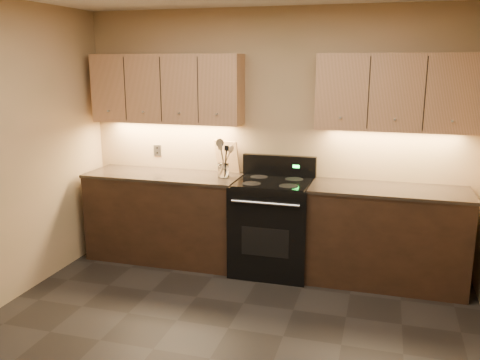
{
  "coord_description": "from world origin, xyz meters",
  "views": [
    {
      "loc": [
        1.11,
        -3.06,
        2.08
      ],
      "look_at": [
        -0.19,
        1.45,
        0.98
      ],
      "focal_mm": 38.0,
      "sensor_mm": 36.0,
      "label": 1
    }
  ],
  "objects": [
    {
      "name": "wall_back",
      "position": [
        0.0,
        2.0,
        1.3
      ],
      "size": [
        4.0,
        0.04,
        2.6
      ],
      "primitive_type": "cube",
      "color": "tan",
      "rests_on": "ground"
    },
    {
      "name": "upper_cab_right",
      "position": [
        1.18,
        1.85,
        1.8
      ],
      "size": [
        1.44,
        0.3,
        0.7
      ],
      "primitive_type": "cube",
      "color": "tan",
      "rests_on": "wall_back"
    },
    {
      "name": "counter_left",
      "position": [
        -1.1,
        1.7,
        0.47
      ],
      "size": [
        1.62,
        0.62,
        0.93
      ],
      "color": "black",
      "rests_on": "ground"
    },
    {
      "name": "steel_spatula",
      "position": [
        -0.42,
        1.73,
        1.11
      ],
      "size": [
        0.17,
        0.11,
        0.35
      ],
      "primitive_type": null,
      "rotation": [
        0.01,
        -0.22,
        -0.18
      ],
      "color": "silver",
      "rests_on": "utensil_crock"
    },
    {
      "name": "steel_skimmer",
      "position": [
        -0.41,
        1.71,
        1.13
      ],
      "size": [
        0.19,
        0.15,
        0.38
      ],
      "primitive_type": null,
      "rotation": [
        -0.11,
        -0.26,
        -0.09
      ],
      "color": "silver",
      "rests_on": "utensil_crock"
    },
    {
      "name": "floor",
      "position": [
        0.0,
        0.0,
        0.0
      ],
      "size": [
        4.0,
        4.0,
        0.0
      ],
      "primitive_type": "plane",
      "color": "black",
      "rests_on": "ground"
    },
    {
      "name": "black_turner",
      "position": [
        -0.43,
        1.69,
        1.11
      ],
      "size": [
        0.11,
        0.15,
        0.33
      ],
      "primitive_type": null,
      "rotation": [
        -0.14,
        0.08,
        0.28
      ],
      "color": "black",
      "rests_on": "utensil_crock"
    },
    {
      "name": "wooden_spoon",
      "position": [
        -0.48,
        1.72,
        1.11
      ],
      "size": [
        0.18,
        0.1,
        0.33
      ],
      "primitive_type": null,
      "rotation": [
        -0.08,
        0.38,
        0.13
      ],
      "color": "tan",
      "rests_on": "utensil_crock"
    },
    {
      "name": "stove",
      "position": [
        0.08,
        1.68,
        0.48
      ],
      "size": [
        0.76,
        0.68,
        1.14
      ],
      "color": "black",
      "rests_on": "ground"
    },
    {
      "name": "utensil_crock",
      "position": [
        -0.45,
        1.72,
        0.99
      ],
      "size": [
        0.12,
        0.12,
        0.14
      ],
      "color": "white",
      "rests_on": "counter_left"
    },
    {
      "name": "cutting_board",
      "position": [
        -0.48,
        1.96,
        1.1
      ],
      "size": [
        0.29,
        0.16,
        0.34
      ],
      "primitive_type": "cube",
      "rotation": [
        0.2,
        0.0,
        -0.28
      ],
      "color": "tan",
      "rests_on": "counter_left"
    },
    {
      "name": "upper_cab_left",
      "position": [
        -1.1,
        1.85,
        1.8
      ],
      "size": [
        1.6,
        0.3,
        0.7
      ],
      "primitive_type": "cube",
      "color": "tan",
      "rests_on": "wall_back"
    },
    {
      "name": "counter_right",
      "position": [
        1.18,
        1.7,
        0.47
      ],
      "size": [
        1.46,
        0.62,
        0.93
      ],
      "color": "black",
      "rests_on": "ground"
    },
    {
      "name": "outlet_plate",
      "position": [
        -1.3,
        1.99,
        1.12
      ],
      "size": [
        0.08,
        0.01,
        0.12
      ],
      "primitive_type": "cube",
      "color": "#B2B5BA",
      "rests_on": "wall_back"
    }
  ]
}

